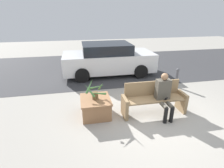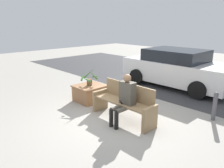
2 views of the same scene
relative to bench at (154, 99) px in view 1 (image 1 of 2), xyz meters
name	(u,v)px [view 1 (image 1 of 2)]	position (x,y,z in m)	size (l,w,h in m)	color
ground_plane	(155,119)	(-0.08, -0.36, -0.45)	(30.00, 30.00, 0.00)	#9E998E
road_surface	(115,66)	(-0.08, 4.89, -0.44)	(20.00, 6.00, 0.01)	#38383A
bench	(154,99)	(0.00, 0.00, 0.00)	(1.84, 0.50, 0.92)	#8C704C
person_seated	(164,93)	(0.20, -0.19, 0.24)	(0.39, 0.63, 1.25)	#4C473D
planter_box	(96,106)	(-1.66, 0.17, -0.17)	(0.83, 0.89, 0.52)	#936642
potted_plant	(95,91)	(-1.66, 0.18, 0.30)	(0.59, 0.61, 0.53)	brown
parked_car	(108,59)	(-0.67, 3.70, 0.27)	(4.15, 1.98, 1.44)	silver
bollard_post	(177,77)	(1.67, 1.59, -0.05)	(0.12, 0.12, 0.76)	#4C4C51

